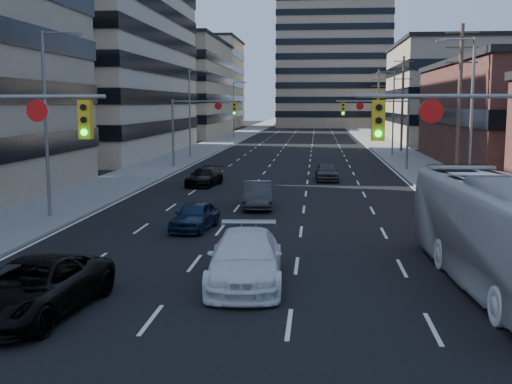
{
  "coord_description": "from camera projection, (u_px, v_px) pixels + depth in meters",
  "views": [
    {
      "loc": [
        2.45,
        -9.75,
        5.6
      ],
      "look_at": [
        0.12,
        14.77,
        2.2
      ],
      "focal_mm": 45.0,
      "sensor_mm": 36.0,
      "label": 1
    }
  ],
  "objects": [
    {
      "name": "white_van",
      "position": [
        245.0,
        259.0,
        19.95
      ],
      "size": [
        2.61,
        5.69,
        1.61
      ],
      "primitive_type": "imported",
      "rotation": [
        0.0,
        0.0,
        0.06
      ],
      "color": "white",
      "rests_on": "ground"
    },
    {
      "name": "sedan_grey_center",
      "position": [
        258.0,
        195.0,
        34.6
      ],
      "size": [
        1.9,
        4.44,
        1.42
      ],
      "primitive_type": "imported",
      "rotation": [
        0.0,
        0.0,
        0.09
      ],
      "color": "#2C2B2E",
      "rests_on": "ground"
    },
    {
      "name": "road_surface",
      "position": [
        306.0,
        130.0,
        138.8
      ],
      "size": [
        18.0,
        300.0,
        0.02
      ],
      "primitive_type": "cube",
      "color": "black",
      "rests_on": "ground"
    },
    {
      "name": "sidewalk_right",
      "position": [
        359.0,
        130.0,
        137.72
      ],
      "size": [
        5.0,
        300.0,
        0.15
      ],
      "primitive_type": "cube",
      "color": "slate",
      "rests_on": "ground"
    },
    {
      "name": "signal_near_right",
      "position": [
        504.0,
        151.0,
        17.2
      ],
      "size": [
        6.59,
        0.33,
        6.0
      ],
      "color": "slate",
      "rests_on": "ground"
    },
    {
      "name": "sedan_blue",
      "position": [
        195.0,
        216.0,
        28.57
      ],
      "size": [
        1.98,
        3.91,
        1.28
      ],
      "primitive_type": "imported",
      "rotation": [
        0.0,
        0.0,
        -0.13
      ],
      "color": "#0E1E39",
      "rests_on": "ground"
    },
    {
      "name": "sidewalk_left",
      "position": [
        253.0,
        129.0,
        139.87
      ],
      "size": [
        5.0,
        300.0,
        0.15
      ],
      "primitive_type": "cube",
      "color": "slate",
      "rests_on": "ground"
    },
    {
      "name": "utility_pole_midblock",
      "position": [
        402.0,
        102.0,
        73.76
      ],
      "size": [
        2.2,
        0.28,
        11.0
      ],
      "color": "#4C3D2D",
      "rests_on": "ground"
    },
    {
      "name": "black_pickup",
      "position": [
        34.0,
        288.0,
        17.01
      ],
      "size": [
        3.1,
        5.68,
        1.51
      ],
      "primitive_type": "imported",
      "rotation": [
        0.0,
        0.0,
        -0.11
      ],
      "color": "black",
      "rests_on": "ground"
    },
    {
      "name": "signal_far_right",
      "position": [
        380.0,
        119.0,
        53.67
      ],
      "size": [
        6.09,
        0.33,
        6.0
      ],
      "color": "slate",
      "rests_on": "ground"
    },
    {
      "name": "transit_bus",
      "position": [
        507.0,
        234.0,
        19.19
      ],
      "size": [
        3.69,
        12.5,
        3.44
      ],
      "primitive_type": "imported",
      "rotation": [
        0.0,
        0.0,
        0.07
      ],
      "color": "silver",
      "rests_on": "ground"
    },
    {
      "name": "office_left_far",
      "position": [
        164.0,
        90.0,
        110.38
      ],
      "size": [
        20.0,
        30.0,
        16.0
      ],
      "primitive_type": "cube",
      "color": "gray",
      "rests_on": "ground"
    },
    {
      "name": "streetlight_left_mid",
      "position": [
        191.0,
        109.0,
        65.12
      ],
      "size": [
        2.03,
        0.22,
        9.0
      ],
      "color": "slate",
      "rests_on": "ground"
    },
    {
      "name": "streetlight_right_far",
      "position": [
        392.0,
        109.0,
        68.11
      ],
      "size": [
        2.03,
        0.22,
        9.0
      ],
      "color": "slate",
      "rests_on": "ground"
    },
    {
      "name": "office_right_far",
      "position": [
        472.0,
        94.0,
        94.08
      ],
      "size": [
        22.0,
        28.0,
        14.0
      ],
      "primitive_type": "cube",
      "color": "gray",
      "rests_on": "ground"
    },
    {
      "name": "streetlight_right_near",
      "position": [
        468.0,
        114.0,
        33.6
      ],
      "size": [
        2.03,
        0.22,
        9.0
      ],
      "color": "slate",
      "rests_on": "ground"
    },
    {
      "name": "streetlight_left_far",
      "position": [
        235.0,
        107.0,
        99.64
      ],
      "size": [
        2.03,
        0.22,
        9.0
      ],
      "color": "slate",
      "rests_on": "ground"
    },
    {
      "name": "sedan_black_far",
      "position": [
        204.0,
        177.0,
        43.88
      ],
      "size": [
        2.34,
        4.52,
        1.25
      ],
      "primitive_type": "imported",
      "rotation": [
        0.0,
        0.0,
        -0.14
      ],
      "color": "black",
      "rests_on": "ground"
    },
    {
      "name": "signal_far_left",
      "position": [
        199.0,
        119.0,
        55.11
      ],
      "size": [
        6.09,
        0.33,
        6.0
      ],
      "color": "slate",
      "rests_on": "ground"
    },
    {
      "name": "bg_block_right",
      "position": [
        458.0,
        102.0,
        134.98
      ],
      "size": [
        22.0,
        22.0,
        12.0
      ],
      "primitive_type": "cube",
      "color": "gray",
      "rests_on": "ground"
    },
    {
      "name": "utility_pole_block",
      "position": [
        459.0,
        101.0,
        44.17
      ],
      "size": [
        2.2,
        0.28,
        11.0
      ],
      "color": "#4C3D2D",
      "rests_on": "ground"
    },
    {
      "name": "bg_block_left",
      "position": [
        187.0,
        85.0,
        149.93
      ],
      "size": [
        24.0,
        24.0,
        20.0
      ],
      "primitive_type": "cube",
      "color": "#ADA089",
      "rests_on": "ground"
    },
    {
      "name": "streetlight_left_near",
      "position": [
        49.0,
        115.0,
        30.61
      ],
      "size": [
        2.03,
        0.22,
        9.0
      ],
      "color": "slate",
      "rests_on": "ground"
    },
    {
      "name": "office_left_mid",
      "position": [
        50.0,
        26.0,
        70.39
      ],
      "size": [
        26.0,
        34.0,
        28.0
      ],
      "primitive_type": "cube",
      "color": "#ADA089",
      "rests_on": "ground"
    },
    {
      "name": "sedan_grey_right",
      "position": [
        327.0,
        171.0,
        46.86
      ],
      "size": [
        1.75,
        4.07,
        1.37
      ],
      "primitive_type": "imported",
      "rotation": [
        0.0,
        0.0,
        0.03
      ],
      "color": "#39393B",
      "rests_on": "ground"
    },
    {
      "name": "apartment_tower",
      "position": [
        334.0,
        5.0,
        154.0
      ],
      "size": [
        26.0,
        26.0,
        58.0
      ],
      "primitive_type": "cube",
      "color": "gray",
      "rests_on": "ground"
    },
    {
      "name": "utility_pole_distant",
      "position": [
        378.0,
        102.0,
        103.34
      ],
      "size": [
        2.2,
        0.28,
        11.0
      ],
      "color": "#4C3D2D",
      "rests_on": "ground"
    }
  ]
}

